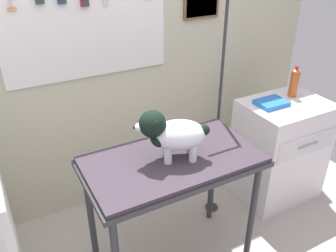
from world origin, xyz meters
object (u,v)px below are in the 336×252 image
(grooming_table, at_px, (173,170))
(soda_bottle, at_px, (294,83))
(dog, at_px, (171,133))
(grooming_arm, at_px, (217,121))
(cabinet_right, at_px, (279,150))

(grooming_table, relative_size, soda_bottle, 4.18)
(grooming_table, height_order, dog, dog)
(soda_bottle, bearing_deg, grooming_arm, -179.13)
(cabinet_right, bearing_deg, dog, -168.46)
(grooming_arm, xyz_separation_m, dog, (-0.57, -0.32, 0.21))
(grooming_table, relative_size, grooming_arm, 0.60)
(grooming_table, bearing_deg, soda_bottle, 14.12)
(grooming_table, distance_m, grooming_arm, 0.64)
(dog, distance_m, cabinet_right, 1.37)
(grooming_arm, relative_size, dog, 4.18)
(grooming_arm, height_order, cabinet_right, grooming_arm)
(cabinet_right, height_order, soda_bottle, soda_bottle)
(grooming_table, distance_m, cabinet_right, 1.26)
(grooming_arm, relative_size, cabinet_right, 2.04)
(grooming_arm, bearing_deg, grooming_table, -150.18)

